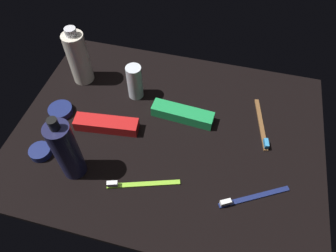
% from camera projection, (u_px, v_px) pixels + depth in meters
% --- Properties ---
extents(ground_plane, '(0.84, 0.64, 0.01)m').
position_uv_depth(ground_plane, '(168.00, 134.00, 0.86)').
color(ground_plane, black).
extents(lotion_bottle, '(0.06, 0.06, 0.21)m').
position_uv_depth(lotion_bottle, '(66.00, 150.00, 0.71)').
color(lotion_bottle, '#1D1E42').
rests_on(lotion_bottle, ground_plane).
extents(bodywash_bottle, '(0.06, 0.06, 0.19)m').
position_uv_depth(bodywash_bottle, '(78.00, 58.00, 0.91)').
color(bodywash_bottle, silver).
rests_on(bodywash_bottle, ground_plane).
extents(deodorant_stick, '(0.04, 0.04, 0.11)m').
position_uv_depth(deodorant_stick, '(135.00, 82.00, 0.89)').
color(deodorant_stick, silver).
rests_on(deodorant_stick, ground_plane).
extents(toothbrush_lime, '(0.17, 0.07, 0.02)m').
position_uv_depth(toothbrush_lime, '(139.00, 184.00, 0.75)').
color(toothbrush_lime, '#8CD133').
rests_on(toothbrush_lime, ground_plane).
extents(toothbrush_brown, '(0.05, 0.18, 0.02)m').
position_uv_depth(toothbrush_brown, '(262.00, 126.00, 0.86)').
color(toothbrush_brown, brown).
rests_on(toothbrush_brown, ground_plane).
extents(toothbrush_navy, '(0.16, 0.10, 0.02)m').
position_uv_depth(toothbrush_navy, '(250.00, 197.00, 0.73)').
color(toothbrush_navy, navy).
rests_on(toothbrush_navy, ground_plane).
extents(toothpaste_box_red, '(0.18, 0.06, 0.03)m').
position_uv_depth(toothpaste_box_red, '(107.00, 124.00, 0.85)').
color(toothpaste_box_red, red).
rests_on(toothpaste_box_red, ground_plane).
extents(toothpaste_box_green, '(0.18, 0.06, 0.03)m').
position_uv_depth(toothpaste_box_green, '(182.00, 114.00, 0.87)').
color(toothpaste_box_green, green).
rests_on(toothpaste_box_green, ground_plane).
extents(cream_tin_left, '(0.06, 0.06, 0.02)m').
position_uv_depth(cream_tin_left, '(40.00, 152.00, 0.80)').
color(cream_tin_left, navy).
rests_on(cream_tin_left, ground_plane).
extents(cream_tin_right, '(0.07, 0.07, 0.02)m').
position_uv_depth(cream_tin_right, '(61.00, 110.00, 0.89)').
color(cream_tin_right, navy).
rests_on(cream_tin_right, ground_plane).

